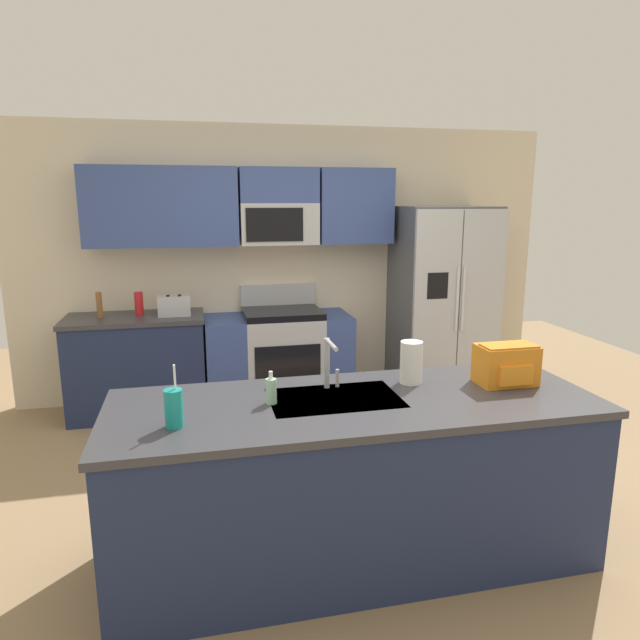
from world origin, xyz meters
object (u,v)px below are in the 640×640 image
(bottle_red, at_px, (139,304))
(sink_faucet, at_px, (329,360))
(backpack, at_px, (506,364))
(refrigerator, at_px, (442,302))
(drink_cup_teal, at_px, (174,408))
(range_oven, at_px, (279,357))
(pepper_mill, at_px, (99,305))
(paper_towel_roll, at_px, (411,362))
(toaster, at_px, (174,306))
(soap_dispenser, at_px, (271,391))

(bottle_red, height_order, sink_faucet, sink_faucet)
(bottle_red, height_order, backpack, backpack)
(refrigerator, xyz_separation_m, drink_cup_teal, (-2.50, -2.56, 0.07))
(range_oven, distance_m, refrigerator, 1.70)
(range_oven, xyz_separation_m, bottle_red, (-1.24, 0.03, 0.56))
(range_oven, relative_size, drink_cup_teal, 4.56)
(range_oven, bearing_deg, backpack, -69.04)
(pepper_mill, bearing_deg, paper_towel_roll, -48.94)
(toaster, bearing_deg, refrigerator, -0.43)
(sink_faucet, bearing_deg, toaster, 111.38)
(toaster, relative_size, sink_faucet, 0.99)
(paper_towel_roll, bearing_deg, bottle_red, 125.67)
(sink_faucet, height_order, soap_dispenser, sink_faucet)
(range_oven, bearing_deg, bottle_red, 178.83)
(range_oven, height_order, pepper_mill, pepper_mill)
(pepper_mill, distance_m, paper_towel_roll, 3.02)
(toaster, xyz_separation_m, backpack, (1.86, -2.36, 0.03))
(drink_cup_teal, relative_size, backpack, 0.93)
(soap_dispenser, bearing_deg, paper_towel_roll, 10.50)
(bottle_red, distance_m, soap_dispenser, 2.60)
(refrigerator, distance_m, bottle_red, 2.87)
(sink_faucet, bearing_deg, paper_towel_roll, 0.45)
(soap_dispenser, distance_m, paper_towel_roll, 0.83)
(bottle_red, distance_m, backpack, 3.26)
(soap_dispenser, bearing_deg, drink_cup_teal, -156.68)
(bottle_red, bearing_deg, sink_faucet, -62.95)
(drink_cup_teal, relative_size, soap_dispenser, 1.76)
(range_oven, distance_m, pepper_mill, 1.67)
(pepper_mill, xyz_separation_m, sink_faucet, (1.51, -2.28, 0.06))
(drink_cup_teal, height_order, paper_towel_roll, drink_cup_teal)
(refrigerator, bearing_deg, soap_dispenser, -130.69)
(sink_faucet, relative_size, drink_cup_teal, 0.94)
(drink_cup_teal, distance_m, backpack, 1.81)
(soap_dispenser, bearing_deg, refrigerator, 49.31)
(pepper_mill, bearing_deg, range_oven, 0.09)
(pepper_mill, distance_m, backpack, 3.47)
(sink_faucet, distance_m, paper_towel_roll, 0.48)
(bottle_red, bearing_deg, pepper_mill, -175.15)
(sink_faucet, xyz_separation_m, backpack, (0.99, -0.13, -0.05))
(pepper_mill, distance_m, drink_cup_teal, 2.72)
(sink_faucet, height_order, drink_cup_teal, drink_cup_teal)
(refrigerator, height_order, soap_dispenser, refrigerator)
(toaster, xyz_separation_m, soap_dispenser, (0.53, -2.38, -0.02))
(refrigerator, xyz_separation_m, backpack, (-0.70, -2.34, 0.09))
(drink_cup_teal, bearing_deg, bottle_red, 97.88)
(drink_cup_teal, height_order, backpack, drink_cup_teal)
(toaster, xyz_separation_m, drink_cup_teal, (0.06, -2.58, 0.00))
(range_oven, relative_size, refrigerator, 0.74)
(sink_faucet, bearing_deg, drink_cup_teal, -156.62)
(refrigerator, relative_size, soap_dispenser, 10.88)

